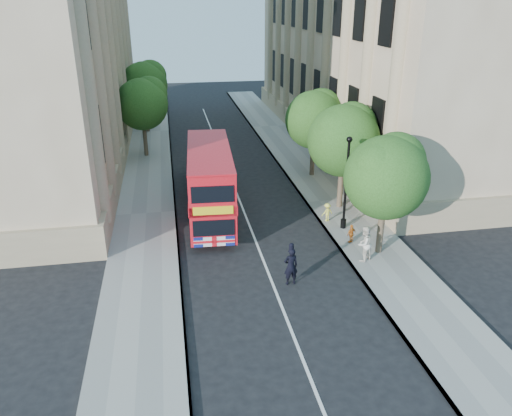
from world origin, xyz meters
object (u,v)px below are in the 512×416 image
double_decker_bus (210,182)px  police_constable (291,266)px  lamp_post (346,187)px  box_van (205,164)px  woman_pedestrian (364,244)px

double_decker_bus → police_constable: 8.42m
lamp_post → box_van: 11.42m
police_constable → woman_pedestrian: bearing=-168.4°
double_decker_bus → box_van: (0.22, 6.27, -0.96)m
double_decker_bus → box_van: size_ratio=1.90×
box_van → woman_pedestrian: 14.36m
double_decker_bus → police_constable: (2.80, -7.82, -1.37)m
lamp_post → woman_pedestrian: bearing=-94.5°
police_constable → double_decker_bus: bearing=-76.9°
double_decker_bus → police_constable: double_decker_bus is taller
lamp_post → woman_pedestrian: size_ratio=2.92×
double_decker_bus → woman_pedestrian: 9.45m
police_constable → woman_pedestrian: (3.93, 1.29, 0.12)m
lamp_post → police_constable: lamp_post is taller
lamp_post → police_constable: bearing=-130.1°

